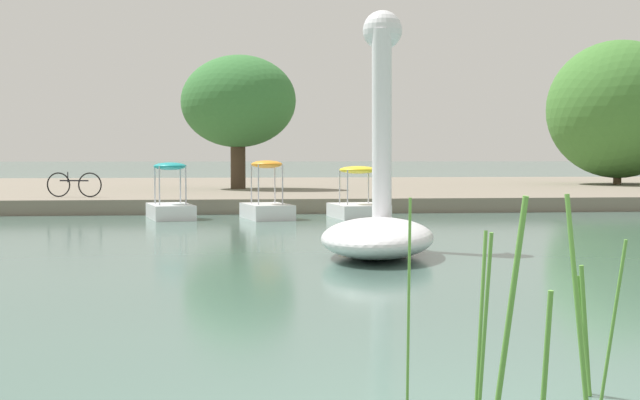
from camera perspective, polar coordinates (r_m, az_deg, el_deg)
shore_bank_far at (r=38.21m, az=-3.90°, el=0.68°), size 143.15×26.59×0.42m
swan_boat at (r=14.43m, az=3.79°, el=-0.57°), size 2.53×3.68×4.13m
pedal_boat_yellow at (r=23.39m, az=2.47°, el=-0.21°), size 1.48×2.08×1.37m
pedal_boat_orange at (r=23.05m, az=-3.44°, el=-0.22°), size 1.40×2.02×1.52m
pedal_boat_teal at (r=23.40m, az=-9.62°, el=-0.17°), size 1.42×2.18×1.47m
tree_broadleaf_right at (r=33.19m, az=-5.32°, el=6.31°), size 6.00×6.03×4.97m
tree_willow_near_path at (r=40.71m, az=18.67°, el=5.55°), size 6.87×7.05×6.24m
bicycle_parked at (r=27.14m, az=-15.56°, el=0.96°), size 1.67×0.46×0.75m
reed_clump_foreground at (r=5.74m, az=16.51°, el=-7.28°), size 2.19×1.06×1.56m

